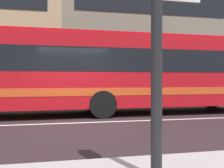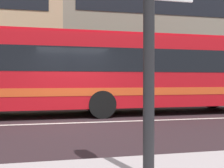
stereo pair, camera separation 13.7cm
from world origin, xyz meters
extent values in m
plane|color=#302125|center=(0.00, 0.00, 0.00)|extent=(160.00, 160.00, 0.00)
cube|color=silver|center=(0.00, 0.00, 0.00)|extent=(60.00, 0.16, 0.01)
cube|color=#377437|center=(-3.12, 5.34, 0.44)|extent=(16.16, 1.10, 0.89)
cube|color=gray|center=(9.54, 13.09, 6.03)|extent=(19.36, 9.60, 12.06)
cube|color=black|center=(9.54, 8.27, 7.00)|extent=(17.81, 0.04, 2.41)
cube|color=red|center=(1.77, 2.04, 1.71)|extent=(12.48, 2.81, 2.72)
cube|color=black|center=(1.77, 2.04, 2.12)|extent=(11.73, 2.81, 0.87)
cube|color=#DF4B1F|center=(1.77, 2.04, 0.96)|extent=(12.23, 2.82, 0.28)
cube|color=red|center=(1.77, 2.04, 3.13)|extent=(11.97, 2.39, 0.12)
cylinder|color=black|center=(6.96, 3.33, 0.50)|extent=(1.01, 0.30, 1.00)
cylinder|color=black|center=(0.97, 3.20, 0.50)|extent=(1.01, 0.30, 1.00)
cylinder|color=black|center=(1.02, 0.85, 0.50)|extent=(1.01, 0.30, 1.00)
cylinder|color=black|center=(0.48, -5.56, 1.99)|extent=(0.14, 0.14, 3.68)
camera|label=1|loc=(-0.78, -8.66, 1.36)|focal=43.22mm
camera|label=2|loc=(-0.65, -8.69, 1.36)|focal=43.22mm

